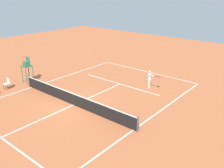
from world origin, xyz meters
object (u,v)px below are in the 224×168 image
object	(u,v)px
umpire_chair	(27,66)
tennis_ball	(137,88)
player_serving	(150,78)
courtside_chair_near	(7,83)

from	to	relation	value
umpire_chair	tennis_ball	bearing A→B (deg)	-149.43
player_serving	courtside_chair_near	size ratio (longest dim) A/B	1.71
player_serving	tennis_ball	xyz separation A→B (m)	(0.77, 0.82, -0.93)
player_serving	umpire_chair	bearing A→B (deg)	-61.48
player_serving	umpire_chair	world-z (taller)	umpire_chair
player_serving	umpire_chair	size ratio (longest dim) A/B	0.68
tennis_ball	courtside_chair_near	size ratio (longest dim) A/B	0.07
umpire_chair	courtside_chair_near	size ratio (longest dim) A/B	2.54
tennis_ball	courtside_chair_near	world-z (taller)	courtside_chair_near
player_serving	courtside_chair_near	xyz separation A→B (m)	(9.42, 8.04, -0.43)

